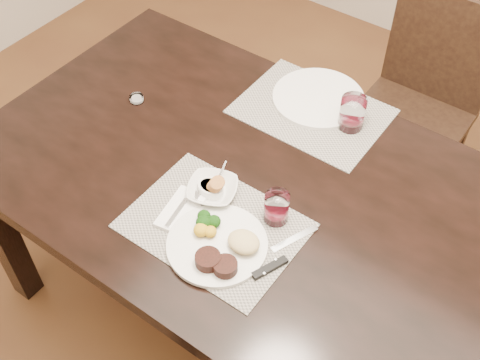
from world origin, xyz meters
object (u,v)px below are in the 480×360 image
Objects in this scene: dinner_plate at (220,245)px; cracker_bowl at (213,189)px; chair_far at (421,97)px; steak_knife at (276,261)px; far_plate at (318,98)px; wine_glass_near at (276,208)px.

cracker_bowl is (-0.13, 0.14, 0.00)m from dinner_plate.
chair_far is 1.21m from dinner_plate.
steak_knife is 0.79× the size of far_plate.
dinner_plate is (-0.09, -1.18, 0.27)m from chair_far.
chair_far is at bearing 88.51° from wine_glass_near.
wine_glass_near is 0.52m from far_plate.
dinner_plate is at bearing -137.92° from steak_knife.
dinner_plate is at bearing -81.43° from far_plate.
wine_glass_near is (-0.03, -1.01, 0.29)m from chair_far.
chair_far is at bearing 78.16° from cracker_bowl.
wine_glass_near is at bearing 9.39° from cracker_bowl.
chair_far is at bearing 64.88° from dinner_plate.
wine_glass_near is (0.06, 0.17, 0.03)m from dinner_plate.
cracker_bowl is at bearing -93.41° from far_plate.
cracker_bowl is (-0.27, 0.09, 0.01)m from steak_knife.
steak_knife and far_plate have the same top height.
far_plate is (-0.19, -0.52, 0.26)m from chair_far.
far_plate is at bearing 133.41° from steak_knife.
chair_far reaches higher than cracker_bowl.
wine_glass_near is at bearing -91.49° from chair_far.
wine_glass_near is (0.19, 0.03, 0.02)m from cracker_bowl.
dinner_plate is 0.18m from wine_glass_near.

